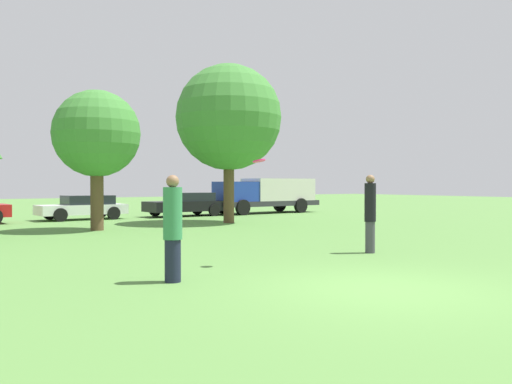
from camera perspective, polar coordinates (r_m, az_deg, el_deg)
ground_plane at (r=9.17m, az=13.31°, el=-10.03°), size 120.00×120.00×0.00m
person_thrower at (r=9.51m, az=-8.89°, el=-3.79°), size 0.34×0.34×1.89m
person_catcher at (r=13.65m, az=12.10°, el=-2.15°), size 0.28×0.28×1.96m
frisbee at (r=11.26m, az=0.32°, el=3.34°), size 0.28×0.27×0.10m
tree_1 at (r=20.74m, az=-16.65°, el=5.90°), size 3.22×3.22×5.21m
tree_2 at (r=23.84m, az=-2.93°, el=7.92°), size 4.68×4.68×7.02m
parked_car_white at (r=27.12m, az=-17.95°, el=-1.51°), size 4.13×2.00×1.17m
parked_car_black at (r=28.76m, az=-7.47°, el=-1.25°), size 4.25×2.06×1.26m
delivery_truck_blue at (r=31.53m, az=1.10°, el=-0.14°), size 6.85×2.41×2.04m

